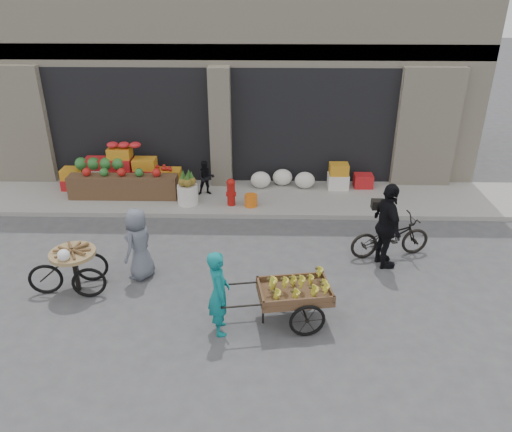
{
  "coord_description": "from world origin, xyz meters",
  "views": [
    {
      "loc": [
        1.24,
        -7.88,
        5.45
      ],
      "look_at": [
        1.04,
        0.94,
        1.1
      ],
      "focal_mm": 35.0,
      "sensor_mm": 36.0,
      "label": 1
    }
  ],
  "objects_px": {
    "tricycle_cart": "(74,264)",
    "cyclist": "(387,226)",
    "fire_hydrant": "(231,191)",
    "seated_person": "(206,178)",
    "banana_cart": "(292,290)",
    "vendor_grey": "(139,244)",
    "bicycle": "(390,237)",
    "pineapple_bin": "(188,195)",
    "vendor_woman": "(219,293)",
    "orange_bucket": "(251,200)"
  },
  "relations": [
    {
      "from": "banana_cart",
      "to": "tricycle_cart",
      "type": "bearing_deg",
      "value": 159.13
    },
    {
      "from": "vendor_woman",
      "to": "cyclist",
      "type": "bearing_deg",
      "value": -68.18
    },
    {
      "from": "cyclist",
      "to": "pineapple_bin",
      "type": "bearing_deg",
      "value": 46.97
    },
    {
      "from": "fire_hydrant",
      "to": "seated_person",
      "type": "bearing_deg",
      "value": 137.12
    },
    {
      "from": "pineapple_bin",
      "to": "vendor_grey",
      "type": "height_order",
      "value": "vendor_grey"
    },
    {
      "from": "cyclist",
      "to": "tricycle_cart",
      "type": "bearing_deg",
      "value": 87.96
    },
    {
      "from": "banana_cart",
      "to": "bicycle",
      "type": "relative_size",
      "value": 1.26
    },
    {
      "from": "banana_cart",
      "to": "fire_hydrant",
      "type": "bearing_deg",
      "value": 97.51
    },
    {
      "from": "tricycle_cart",
      "to": "cyclist",
      "type": "bearing_deg",
      "value": -2.92
    },
    {
      "from": "pineapple_bin",
      "to": "vendor_grey",
      "type": "distance_m",
      "value": 3.23
    },
    {
      "from": "banana_cart",
      "to": "cyclist",
      "type": "xyz_separation_m",
      "value": [
        1.96,
        1.86,
        0.27
      ]
    },
    {
      "from": "banana_cart",
      "to": "cyclist",
      "type": "distance_m",
      "value": 2.71
    },
    {
      "from": "bicycle",
      "to": "cyclist",
      "type": "height_order",
      "value": "cyclist"
    },
    {
      "from": "orange_bucket",
      "to": "vendor_woman",
      "type": "distance_m",
      "value": 4.74
    },
    {
      "from": "fire_hydrant",
      "to": "vendor_woman",
      "type": "xyz_separation_m",
      "value": [
        0.13,
        -4.75,
        0.26
      ]
    },
    {
      "from": "pineapple_bin",
      "to": "seated_person",
      "type": "relative_size",
      "value": 0.56
    },
    {
      "from": "seated_person",
      "to": "banana_cart",
      "type": "distance_m",
      "value": 5.51
    },
    {
      "from": "seated_person",
      "to": "banana_cart",
      "type": "xyz_separation_m",
      "value": [
        2.03,
        -5.12,
        0.04
      ]
    },
    {
      "from": "seated_person",
      "to": "tricycle_cart",
      "type": "height_order",
      "value": "seated_person"
    },
    {
      "from": "banana_cart",
      "to": "vendor_grey",
      "type": "bearing_deg",
      "value": 146.06
    },
    {
      "from": "fire_hydrant",
      "to": "seated_person",
      "type": "xyz_separation_m",
      "value": [
        -0.7,
        0.65,
        0.08
      ]
    },
    {
      "from": "fire_hydrant",
      "to": "bicycle",
      "type": "xyz_separation_m",
      "value": [
        3.49,
        -2.21,
        -0.05
      ]
    },
    {
      "from": "tricycle_cart",
      "to": "fire_hydrant",
      "type": "bearing_deg",
      "value": 41.05
    },
    {
      "from": "pineapple_bin",
      "to": "orange_bucket",
      "type": "height_order",
      "value": "pineapple_bin"
    },
    {
      "from": "fire_hydrant",
      "to": "vendor_woman",
      "type": "height_order",
      "value": "vendor_woman"
    },
    {
      "from": "tricycle_cart",
      "to": "vendor_woman",
      "type": "bearing_deg",
      "value": -34.48
    },
    {
      "from": "orange_bucket",
      "to": "tricycle_cart",
      "type": "xyz_separation_m",
      "value": [
        -3.16,
        -3.58,
        0.3
      ]
    },
    {
      "from": "seated_person",
      "to": "fire_hydrant",
      "type": "bearing_deg",
      "value": -52.88
    },
    {
      "from": "vendor_grey",
      "to": "cyclist",
      "type": "distance_m",
      "value": 4.88
    },
    {
      "from": "fire_hydrant",
      "to": "seated_person",
      "type": "relative_size",
      "value": 0.76
    },
    {
      "from": "banana_cart",
      "to": "cyclist",
      "type": "bearing_deg",
      "value": 34.45
    },
    {
      "from": "vendor_woman",
      "to": "seated_person",
      "type": "bearing_deg",
      "value": -3.6
    },
    {
      "from": "seated_person",
      "to": "banana_cart",
      "type": "bearing_deg",
      "value": -78.33
    },
    {
      "from": "pineapple_bin",
      "to": "cyclist",
      "type": "height_order",
      "value": "cyclist"
    },
    {
      "from": "pineapple_bin",
      "to": "bicycle",
      "type": "height_order",
      "value": "bicycle"
    },
    {
      "from": "fire_hydrant",
      "to": "vendor_grey",
      "type": "height_order",
      "value": "vendor_grey"
    },
    {
      "from": "bicycle",
      "to": "banana_cart",
      "type": "bearing_deg",
      "value": 124.51
    },
    {
      "from": "cyclist",
      "to": "vendor_woman",
      "type": "bearing_deg",
      "value": 112.32
    },
    {
      "from": "fire_hydrant",
      "to": "vendor_grey",
      "type": "xyz_separation_m",
      "value": [
        -1.56,
        -3.13,
        0.23
      ]
    },
    {
      "from": "bicycle",
      "to": "seated_person",
      "type": "bearing_deg",
      "value": 43.86
    },
    {
      "from": "vendor_grey",
      "to": "fire_hydrant",
      "type": "bearing_deg",
      "value": 175.94
    },
    {
      "from": "cyclist",
      "to": "seated_person",
      "type": "bearing_deg",
      "value": 38.93
    },
    {
      "from": "vendor_grey",
      "to": "cyclist",
      "type": "height_order",
      "value": "cyclist"
    },
    {
      "from": "banana_cart",
      "to": "bicycle",
      "type": "height_order",
      "value": "bicycle"
    },
    {
      "from": "vendor_woman",
      "to": "bicycle",
      "type": "bearing_deg",
      "value": -65.21
    },
    {
      "from": "fire_hydrant",
      "to": "cyclist",
      "type": "relative_size",
      "value": 0.39
    },
    {
      "from": "vendor_grey",
      "to": "tricycle_cart",
      "type": "bearing_deg",
      "value": -42.87
    },
    {
      "from": "pineapple_bin",
      "to": "tricycle_cart",
      "type": "distance_m",
      "value": 4.01
    },
    {
      "from": "pineapple_bin",
      "to": "tricycle_cart",
      "type": "height_order",
      "value": "tricycle_cart"
    },
    {
      "from": "banana_cart",
      "to": "vendor_grey",
      "type": "distance_m",
      "value": 3.19
    }
  ]
}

